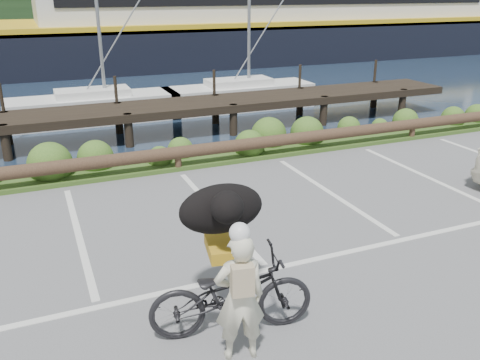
% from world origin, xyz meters
% --- Properties ---
extents(ground, '(72.00, 72.00, 0.00)m').
position_xyz_m(ground, '(0.00, 0.00, 0.00)').
color(ground, '#5D5D60').
extents(harbor_backdrop, '(170.00, 160.00, 30.00)m').
position_xyz_m(harbor_backdrop, '(0.39, 78.47, -0.00)').
color(harbor_backdrop, '#172437').
rests_on(harbor_backdrop, ground).
extents(vegetation_strip, '(34.00, 1.60, 0.10)m').
position_xyz_m(vegetation_strip, '(0.00, 5.30, 0.05)').
color(vegetation_strip, '#3D5B21').
rests_on(vegetation_strip, ground).
extents(log_rail, '(32.00, 0.30, 0.60)m').
position_xyz_m(log_rail, '(0.00, 4.60, 0.00)').
color(log_rail, '#443021').
rests_on(log_rail, ground).
extents(bicycle, '(2.17, 1.09, 1.09)m').
position_xyz_m(bicycle, '(-1.08, -1.57, 0.54)').
color(bicycle, black).
rests_on(bicycle, ground).
extents(cyclist, '(0.65, 0.49, 1.61)m').
position_xyz_m(cyclist, '(-1.17, -2.04, 0.80)').
color(cyclist, beige).
rests_on(cyclist, ground).
extents(dog, '(0.76, 1.23, 0.66)m').
position_xyz_m(dog, '(-0.96, -0.92, 1.42)').
color(dog, black).
rests_on(dog, bicycle).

